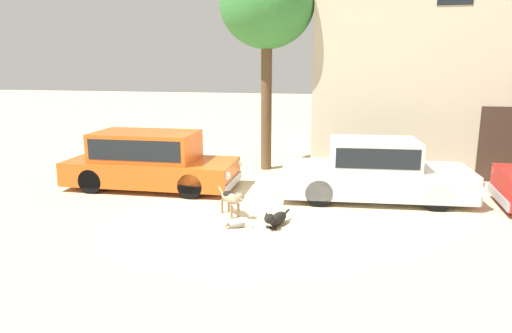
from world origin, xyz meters
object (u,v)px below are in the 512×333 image
parked_sedan_nearest (149,159)px  stray_cat (236,224)px  stray_dog_spotted (231,198)px  stray_dog_tan (276,219)px  parked_sedan_second (374,170)px  acacia_tree_left (267,5)px

parked_sedan_nearest → stray_cat: parked_sedan_nearest is taller
stray_dog_spotted → stray_dog_tan: 1.19m
parked_sedan_second → stray_cat: 3.90m
stray_dog_tan → stray_cat: stray_dog_tan is taller
acacia_tree_left → stray_dog_spotted: bearing=-88.6°
stray_cat → parked_sedan_nearest: bearing=-66.3°
stray_dog_spotted → stray_cat: (0.28, -0.72, -0.33)m
parked_sedan_second → parked_sedan_nearest: bearing=176.7°
parked_sedan_second → acacia_tree_left: acacia_tree_left is taller
parked_sedan_second → stray_cat: (-2.78, -2.66, -0.65)m
stray_dog_spotted → stray_dog_tan: (1.07, -0.47, -0.24)m
stray_dog_spotted → stray_dog_tan: stray_dog_spotted is taller
parked_sedan_second → acacia_tree_left: (-3.18, 2.71, 4.19)m
stray_dog_spotted → parked_sedan_second: bearing=78.5°
stray_dog_spotted → stray_cat: 0.84m
parked_sedan_nearest → parked_sedan_second: bearing=-0.3°
stray_dog_spotted → parked_sedan_nearest: bearing=-167.5°
acacia_tree_left → stray_cat: bearing=-85.8°
stray_cat → acacia_tree_left: acacia_tree_left is taller
stray_dog_tan → stray_dog_spotted: bearing=-95.0°
stray_dog_spotted → stray_cat: stray_dog_spotted is taller
stray_dog_spotted → stray_cat: size_ratio=1.42×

